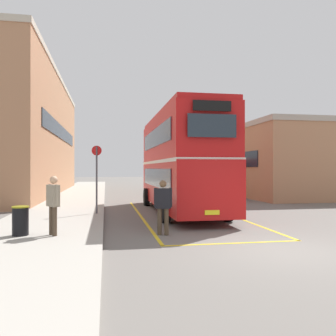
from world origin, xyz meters
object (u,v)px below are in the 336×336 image
Objects in this scene: double_decker_bus at (180,161)px; pedestrian_boarding at (163,203)px; bus_stop_sign at (97,173)px; single_deck_bus at (186,174)px; pedestrian_waiting_near at (53,201)px; litter_bin at (20,221)px.

pedestrian_boarding is (-1.77, -5.69, -1.49)m from double_decker_bus.
bus_stop_sign is at bearing 114.56° from pedestrian_boarding.
single_deck_bus reaches higher than pedestrian_waiting_near.
double_decker_bus is 15.46m from single_deck_bus.
single_deck_bus is at bearing 66.94° from pedestrian_waiting_near.
pedestrian_boarding is 3.36m from pedestrian_waiting_near.
pedestrian_boarding is at bearing 0.53° from litter_bin.
litter_bin is at bearing -179.47° from pedestrian_boarding.
double_decker_bus is 3.50× the size of bus_stop_sign.
bus_stop_sign is (-3.98, -0.87, -0.58)m from double_decker_bus.
double_decker_bus is at bearing 43.30° from litter_bin.
pedestrian_boarding is at bearing -65.44° from bus_stop_sign.
double_decker_bus reaches higher than litter_bin.
litter_bin is at bearing -113.40° from bus_stop_sign.
double_decker_bus reaches higher than single_deck_bus.
single_deck_bus reaches higher than litter_bin.
pedestrian_waiting_near is (-8.89, -20.87, -0.46)m from single_deck_bus.
litter_bin is 0.29× the size of bus_stop_sign.
pedestrian_waiting_near is (-5.13, -5.90, -1.34)m from double_decker_bus.
single_deck_bus is at bearing 75.90° from double_decker_bus.
bus_stop_sign reaches higher than litter_bin.
bus_stop_sign is at bearing -167.69° from double_decker_bus.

